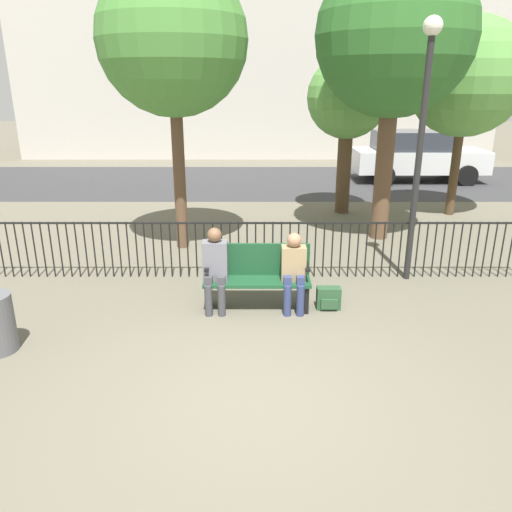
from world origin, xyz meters
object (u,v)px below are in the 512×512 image
object	(u,v)px
park_bench	(256,275)
lamp_post	(422,116)
tree_0	(465,78)
tree_3	(171,41)
parked_car_0	(415,155)
tree_1	(394,37)
backpack	(327,298)
tree_2	(347,100)
seated_person_0	(214,266)
seated_person_1	(293,268)

from	to	relation	value
park_bench	lamp_post	xyz separation A→B (m)	(2.49, 1.10, 2.11)
tree_0	tree_3	size ratio (longest dim) A/B	0.89
parked_car_0	tree_1	bearing A→B (deg)	-112.53
backpack	tree_1	world-z (taller)	tree_1
tree_0	parked_car_0	bearing A→B (deg)	84.03
backpack	tree_3	bearing A→B (deg)	130.74
tree_2	tree_3	size ratio (longest dim) A/B	0.73
lamp_post	tree_2	bearing A→B (deg)	94.40
tree_1	tree_2	xyz separation A→B (m)	(-0.42, 2.18, -1.17)
lamp_post	seated_person_0	bearing A→B (deg)	-158.14
park_bench	tree_2	world-z (taller)	tree_2
seated_person_1	parked_car_0	distance (m)	11.10
seated_person_1	tree_3	distance (m)	4.73
seated_person_0	backpack	bearing A→B (deg)	1.56
park_bench	seated_person_0	distance (m)	0.62
seated_person_1	backpack	bearing A→B (deg)	5.36
tree_1	tree_3	bearing A→B (deg)	-171.08
seated_person_0	backpack	xyz separation A→B (m)	(1.60, 0.04, -0.52)
tree_3	seated_person_0	bearing A→B (deg)	-73.21
seated_person_1	parked_car_0	bearing A→B (deg)	64.75
tree_0	tree_2	world-z (taller)	tree_0
parked_car_0	park_bench	bearing A→B (deg)	-117.89
parked_car_0	tree_3	bearing A→B (deg)	-133.38
seated_person_1	tree_1	world-z (taller)	tree_1
tree_2	parked_car_0	xyz separation A→B (m)	(3.11, 4.29, -1.86)
lamp_post	parked_car_0	world-z (taller)	lamp_post
seated_person_0	tree_3	xyz separation A→B (m)	(-0.89, 2.93, 3.10)
seated_person_1	tree_0	bearing A→B (deg)	52.43
tree_1	tree_3	distance (m)	4.08
seated_person_1	tree_1	distance (m)	5.23
park_bench	seated_person_1	world-z (taller)	seated_person_1
tree_3	parked_car_0	size ratio (longest dim) A/B	1.22
tree_2	seated_person_0	bearing A→B (deg)	-115.31
backpack	tree_3	size ratio (longest dim) A/B	0.07
tree_1	tree_2	world-z (taller)	tree_1
lamp_post	tree_1	bearing A→B (deg)	88.17
seated_person_1	tree_2	distance (m)	6.33
park_bench	lamp_post	size ratio (longest dim) A/B	0.38
park_bench	lamp_post	bearing A→B (deg)	23.95
tree_0	lamp_post	bearing A→B (deg)	-117.98
park_bench	tree_0	size ratio (longest dim) A/B	0.33
park_bench	lamp_post	world-z (taller)	lamp_post
tree_3	tree_2	bearing A→B (deg)	38.00
park_bench	parked_car_0	size ratio (longest dim) A/B	0.36
lamp_post	park_bench	bearing A→B (deg)	-156.05
park_bench	tree_3	bearing A→B (deg)	117.58
seated_person_1	tree_2	bearing A→B (deg)	74.21
backpack	lamp_post	xyz separation A→B (m)	(1.46, 1.19, 2.44)
backpack	tree_2	distance (m)	6.35
seated_person_0	tree_2	distance (m)	6.68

